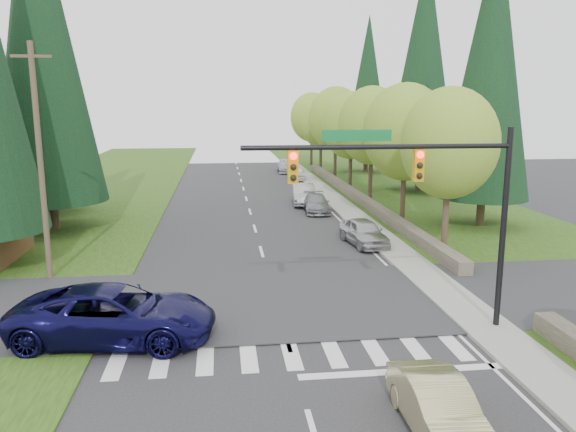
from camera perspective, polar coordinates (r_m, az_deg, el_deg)
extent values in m
plane|color=#28282B|center=(14.76, 2.02, -19.29)|extent=(120.00, 120.00, 0.00)
cube|color=#1F4111|center=(36.61, 17.47, -0.98)|extent=(14.00, 110.00, 0.06)
cube|color=#1F4111|center=(35.15, -24.95, -2.02)|extent=(14.00, 110.00, 0.06)
cube|color=#28282B|center=(21.97, -1.24, -8.67)|extent=(120.00, 8.00, 0.10)
cube|color=gray|center=(36.44, 7.40, -0.54)|extent=(1.80, 80.00, 0.13)
cube|color=gray|center=(36.24, 6.10, -0.58)|extent=(0.20, 80.00, 0.13)
cube|color=#4C4438|center=(44.43, 7.01, 1.99)|extent=(0.70, 40.00, 0.70)
cylinder|color=black|center=(19.81, 21.01, -1.42)|extent=(0.20, 0.20, 6.80)
cylinder|color=black|center=(17.78, 9.22, 6.95)|extent=(8.60, 0.16, 0.16)
cube|color=#0C662D|center=(17.63, 7.01, 8.11)|extent=(2.20, 0.04, 0.35)
cube|color=#BF8C0C|center=(18.24, 13.11, 5.01)|extent=(0.32, 0.24, 1.00)
sphere|color=#FF0C05|center=(18.07, 13.31, 6.07)|extent=(0.22, 0.22, 0.22)
cube|color=#BF8C0C|center=(17.29, 0.50, 4.97)|extent=(0.32, 0.24, 1.00)
sphere|color=#FF0C05|center=(17.12, 0.56, 6.09)|extent=(0.22, 0.22, 0.22)
cylinder|color=#473828|center=(25.78, -23.84, 4.78)|extent=(0.24, 0.24, 10.00)
cube|color=#473828|center=(25.72, -24.64, 14.55)|extent=(1.60, 0.10, 0.12)
cylinder|color=#38281C|center=(29.27, 15.75, 0.81)|extent=(0.32, 0.32, 4.76)
ellipsoid|color=#689D2A|center=(28.88, 16.09, 7.12)|extent=(4.80, 4.80, 5.52)
cylinder|color=#38281C|center=(35.76, 11.63, 3.00)|extent=(0.32, 0.32, 4.93)
ellipsoid|color=#689D2A|center=(35.44, 11.85, 8.35)|extent=(5.20, 5.20, 5.98)
cylinder|color=#38281C|center=(42.33, 8.39, 4.46)|extent=(0.32, 0.32, 5.04)
ellipsoid|color=#689D2A|center=(42.07, 8.53, 9.08)|extent=(5.00, 5.00, 5.75)
cylinder|color=#38281C|center=(49.11, 6.36, 5.32)|extent=(0.32, 0.32, 4.82)
ellipsoid|color=#689D2A|center=(48.88, 6.44, 9.13)|extent=(5.00, 5.00, 5.75)
cylinder|color=#38281C|center=(55.92, 4.82, 6.25)|extent=(0.32, 0.32, 5.15)
ellipsoid|color=#689D2A|center=(55.72, 4.88, 9.83)|extent=(5.40, 5.40, 6.21)
cylinder|color=#38281C|center=(62.75, 3.34, 6.62)|extent=(0.32, 0.32, 4.70)
ellipsoid|color=#689D2A|center=(62.57, 3.37, 9.53)|extent=(4.80, 4.80, 5.52)
cylinder|color=#38281C|center=(69.63, 2.40, 7.21)|extent=(0.32, 0.32, 4.98)
ellipsoid|color=#689D2A|center=(69.47, 2.42, 10.00)|extent=(5.20, 5.20, 5.98)
cylinder|color=#38281C|center=(36.54, -22.64, 0.19)|extent=(0.50, 0.50, 2.00)
cone|color=black|center=(36.15, -23.93, 16.43)|extent=(6.46, 6.46, 19.00)
cylinder|color=#38281C|center=(42.77, -23.10, 1.68)|extent=(0.50, 0.50, 2.00)
cone|color=black|center=(42.36, -24.10, 14.17)|extent=(5.78, 5.78, 17.00)
cylinder|color=#38281C|center=(36.85, 18.98, 0.54)|extent=(0.50, 0.50, 2.00)
cone|color=black|center=(36.34, 19.90, 14.30)|extent=(5.44, 5.44, 16.00)
cylinder|color=#38281C|center=(49.98, 13.08, 3.57)|extent=(0.50, 0.50, 2.00)
cone|color=black|center=(49.66, 13.61, 14.84)|extent=(6.12, 6.12, 18.00)
cylinder|color=#38281C|center=(62.96, 7.90, 5.31)|extent=(0.50, 0.50, 2.00)
cone|color=black|center=(62.65, 8.11, 12.88)|extent=(5.10, 5.10, 15.00)
imported|color=tan|center=(14.10, 15.04, -18.29)|extent=(1.39, 3.90, 1.28)
imported|color=#0C0B38|center=(19.07, -17.19, -9.52)|extent=(6.73, 3.74, 1.78)
imported|color=#ABAAAF|center=(30.54, 7.71, -1.63)|extent=(2.20, 4.35, 1.42)
imported|color=gray|center=(39.52, 2.91, 1.29)|extent=(2.01, 4.37, 1.24)
imported|color=#B3B2B7|center=(42.54, 1.58, 2.21)|extent=(1.94, 4.72, 1.52)
imported|color=white|center=(56.36, 0.91, 4.39)|extent=(1.89, 4.12, 1.37)
imported|color=#ADADB2|center=(62.55, -0.15, 5.10)|extent=(2.12, 4.90, 1.40)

